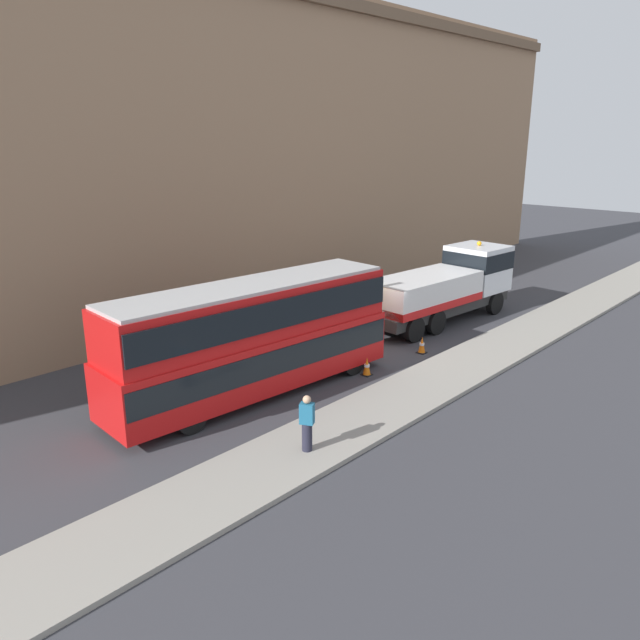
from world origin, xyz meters
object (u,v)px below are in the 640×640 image
at_px(pedestrian_onlooker, 307,424).
at_px(traffic_cone_near_bus, 367,367).
at_px(double_decker_bus, 253,334).
at_px(traffic_cone_midway, 422,345).
at_px(recovery_tow_truck, 446,286).

distance_m(pedestrian_onlooker, traffic_cone_near_bus, 6.60).
xyz_separation_m(pedestrian_onlooker, traffic_cone_near_bus, (6.03, 2.60, -0.64)).
bearing_deg(double_decker_bus, traffic_cone_midway, -10.13).
relative_size(recovery_tow_truck, traffic_cone_near_bus, 14.19).
relative_size(double_decker_bus, pedestrian_onlooker, 6.53).
bearing_deg(pedestrian_onlooker, double_decker_bus, 38.89).
bearing_deg(recovery_tow_truck, traffic_cone_midway, -154.07).
bearing_deg(recovery_tow_truck, pedestrian_onlooker, -158.83).
distance_m(recovery_tow_truck, pedestrian_onlooker, 15.13).
height_order(double_decker_bus, pedestrian_onlooker, double_decker_bus).
bearing_deg(pedestrian_onlooker, traffic_cone_midway, -13.29).
distance_m(double_decker_bus, pedestrian_onlooker, 4.99).
relative_size(double_decker_bus, traffic_cone_near_bus, 15.51).
relative_size(traffic_cone_near_bus, traffic_cone_midway, 1.00).
bearing_deg(traffic_cone_near_bus, pedestrian_onlooker, -156.67).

